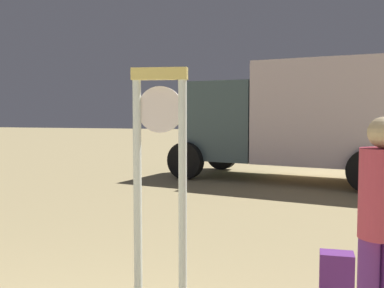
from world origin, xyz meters
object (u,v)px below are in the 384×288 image
person_near_clock (381,221)px  backpack (336,280)px  standing_clock (160,161)px  box_truck_near (316,116)px

person_near_clock → backpack: bearing=110.5°
person_near_clock → backpack: size_ratio=3.49×
standing_clock → backpack: 1.80m
box_truck_near → standing_clock: bearing=-100.0°
person_near_clock → backpack: (-0.25, 0.66, -0.67)m
standing_clock → box_truck_near: 7.63m
person_near_clock → box_truck_near: size_ratio=0.25×
person_near_clock → backpack: 0.97m
standing_clock → backpack: bearing=14.0°
backpack → box_truck_near: (-0.12, 7.15, 1.31)m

